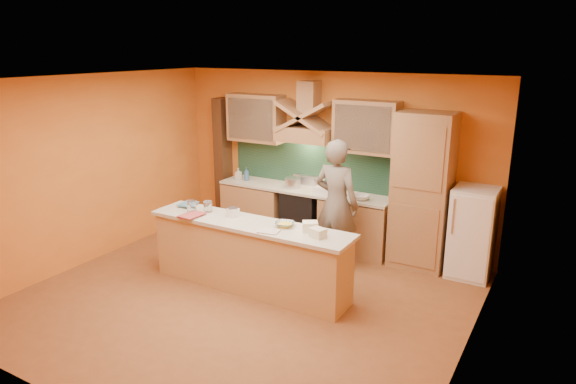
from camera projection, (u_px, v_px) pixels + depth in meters
The scene contains 36 objects.
floor at pixel (244, 298), 6.71m from camera, with size 5.50×5.00×0.01m, color brown.
ceiling at pixel (238, 80), 5.95m from camera, with size 5.50×5.00×0.01m, color white.
wall_back at pixel (329, 159), 8.41m from camera, with size 5.50×0.02×2.80m, color orange.
wall_front at pixel (68, 269), 4.25m from camera, with size 5.50×0.02×2.80m, color orange.
wall_left at pixel (90, 170), 7.65m from camera, with size 0.02×5.00×2.80m, color orange.
wall_right at pixel (472, 235), 5.01m from camera, with size 0.02×5.00×2.80m, color orange.
base_cabinet_left at pixel (256, 208), 9.03m from camera, with size 1.10×0.60×0.86m, color #A7764C.
base_cabinet_right at pixel (356, 226), 8.12m from camera, with size 1.10×0.60×0.86m, color #A7764C.
counter_top at pixel (304, 190), 8.44m from camera, with size 3.00×0.62×0.04m, color beige.
stove at pixel (304, 216), 8.57m from camera, with size 0.60×0.58×0.90m, color black.
backsplash at pixel (312, 166), 8.59m from camera, with size 3.00×0.03×0.70m, color #1A3A2A.
range_hood at pixel (306, 134), 8.23m from camera, with size 0.92×0.50×0.24m, color #A7764C.
hood_chimney at pixel (309, 97), 8.16m from camera, with size 0.30×0.30×0.50m, color #A7764C.
upper_cabinet_left at pixel (256, 118), 8.73m from camera, with size 1.00×0.35×0.80m, color #A7764C.
upper_cabinet_right at pixel (366, 127), 7.77m from camera, with size 1.00×0.35×0.80m, color #A7764C.
pantry_column at pixel (422, 191), 7.44m from camera, with size 0.80×0.60×2.30m, color #A7764C.
fridge at pixel (472, 233), 7.22m from camera, with size 0.58×0.60×1.30m, color white.
trim_column_left at pixel (223, 162), 9.34m from camera, with size 0.20×0.30×2.30m, color #472816.
island_body at pixel (250, 258), 6.89m from camera, with size 2.80×0.55×0.88m, color tan.
island_top at pixel (249, 224), 6.76m from camera, with size 2.90×0.62×0.05m, color beige.
person at pixel (336, 204), 7.47m from camera, with size 0.70×0.46×1.92m, color #70665B.
pot_large at pixel (293, 184), 8.49m from camera, with size 0.27×0.27×0.18m, color #B6B5BD.
pot_small at pixel (320, 185), 8.44m from camera, with size 0.19×0.19×0.14m, color silver.
soap_bottle_a at pixel (238, 174), 9.01m from camera, with size 0.09×0.09×0.20m, color silver.
soap_bottle_b at pixel (246, 174), 8.92m from camera, with size 0.09×0.09×0.23m, color #345E8F.
bowl_back at pixel (361, 198), 7.81m from camera, with size 0.24×0.24×0.07m, color silver.
dish_rack at pixel (325, 190), 8.15m from camera, with size 0.30×0.24×0.11m, color white.
book_lower at pixel (185, 214), 7.04m from camera, with size 0.25×0.34×0.03m, color #A33B3A.
book_upper at pixel (182, 203), 7.47m from camera, with size 0.20×0.28×0.02m, color teal.
jar_large at pixel (192, 206), 7.14m from camera, with size 0.13×0.13×0.17m, color white.
jar_small at pixel (208, 207), 7.16m from camera, with size 0.12×0.12×0.15m, color white.
kitchen_scale at pixel (233, 212), 6.98m from camera, with size 0.13×0.13×0.11m, color white.
mixing_bowl at pixel (285, 224), 6.59m from camera, with size 0.25×0.25×0.06m, color white.
cloth at pixel (269, 231), 6.40m from camera, with size 0.25×0.19×0.02m, color beige.
grocery_bag_a at pixel (310, 226), 6.41m from camera, with size 0.19×0.15×0.12m, color beige.
grocery_bag_b at pixel (318, 233), 6.21m from camera, with size 0.18×0.14×0.11m, color beige.
Camera 1 is at (3.54, -4.97, 3.18)m, focal length 32.00 mm.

